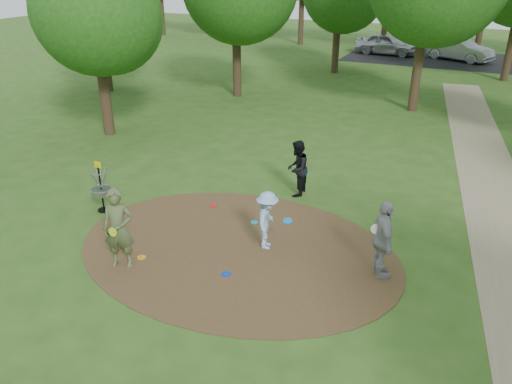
% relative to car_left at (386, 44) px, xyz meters
% --- Properties ---
extents(ground, '(100.00, 100.00, 0.00)m').
position_rel_car_left_xyz_m(ground, '(2.35, -30.02, -0.79)').
color(ground, '#2D5119').
rests_on(ground, ground).
extents(dirt_clearing, '(8.40, 8.40, 0.02)m').
position_rel_car_left_xyz_m(dirt_clearing, '(2.35, -30.02, -0.78)').
color(dirt_clearing, '#47301C').
rests_on(dirt_clearing, ground).
extents(parking_lot, '(14.00, 8.00, 0.01)m').
position_rel_car_left_xyz_m(parking_lot, '(4.35, -0.02, -0.78)').
color(parking_lot, black).
rests_on(parking_lot, ground).
extents(player_observer_with_disc, '(0.86, 0.71, 2.00)m').
position_rel_car_left_xyz_m(player_observer_with_disc, '(0.18, -31.80, 0.21)').
color(player_observer_with_disc, '#535F37').
rests_on(player_observer_with_disc, ground).
extents(player_throwing_with_disc, '(1.08, 1.11, 1.54)m').
position_rel_car_left_xyz_m(player_throwing_with_disc, '(3.01, -29.59, -0.02)').
color(player_throwing_with_disc, '#96BDE1').
rests_on(player_throwing_with_disc, ground).
extents(player_walking_with_disc, '(0.73, 0.90, 1.76)m').
position_rel_car_left_xyz_m(player_walking_with_disc, '(2.58, -26.32, 0.09)').
color(player_walking_with_disc, black).
rests_on(player_walking_with_disc, ground).
extents(player_waiting_with_disc, '(0.92, 1.21, 1.92)m').
position_rel_car_left_xyz_m(player_waiting_with_disc, '(5.89, -29.65, 0.17)').
color(player_waiting_with_disc, '#97989A').
rests_on(player_waiting_with_disc, ground).
extents(disc_ground_cyan, '(0.22, 0.22, 0.02)m').
position_rel_car_left_xyz_m(disc_ground_cyan, '(2.19, -28.58, -0.76)').
color(disc_ground_cyan, '#1BA0D9').
rests_on(disc_ground_cyan, dirt_clearing).
extents(disc_ground_blue, '(0.22, 0.22, 0.02)m').
position_rel_car_left_xyz_m(disc_ground_blue, '(2.64, -31.14, -0.76)').
color(disc_ground_blue, '#0B2FC4').
rests_on(disc_ground_blue, dirt_clearing).
extents(disc_ground_red, '(0.22, 0.22, 0.02)m').
position_rel_car_left_xyz_m(disc_ground_red, '(0.64, -28.15, -0.76)').
color(disc_ground_red, red).
rests_on(disc_ground_red, dirt_clearing).
extents(car_left, '(4.73, 2.16, 1.57)m').
position_rel_car_left_xyz_m(car_left, '(0.00, 0.00, 0.00)').
color(car_left, '#ADAFB5').
rests_on(car_left, ground).
extents(car_right, '(4.98, 3.35, 1.55)m').
position_rel_car_left_xyz_m(car_right, '(5.26, -0.31, -0.01)').
color(car_right, '#A6AAAE').
rests_on(car_right, ground).
extents(disc_ground_orange, '(0.22, 0.22, 0.02)m').
position_rel_car_left_xyz_m(disc_ground_orange, '(0.41, -31.38, -0.76)').
color(disc_ground_orange, orange).
rests_on(disc_ground_orange, dirt_clearing).
extents(disc_golf_basket, '(0.63, 0.63, 1.54)m').
position_rel_car_left_xyz_m(disc_golf_basket, '(-2.15, -29.72, 0.09)').
color(disc_golf_basket, black).
rests_on(disc_golf_basket, ground).
extents(tree_ring, '(37.25, 46.25, 9.63)m').
position_rel_car_left_xyz_m(tree_ring, '(4.29, -20.85, 4.49)').
color(tree_ring, '#332316').
rests_on(tree_ring, ground).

